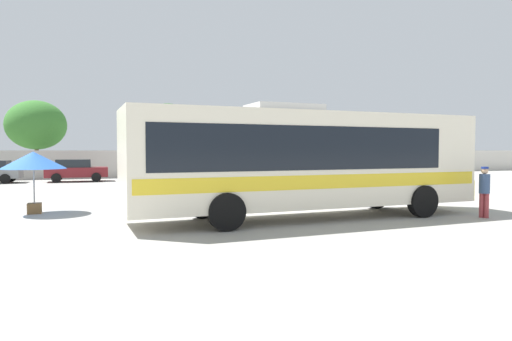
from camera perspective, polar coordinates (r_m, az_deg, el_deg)
name	(u,v)px	position (r m, az deg, el deg)	size (l,w,h in m)	color
ground_plane	(214,191)	(24.38, -5.40, -2.56)	(300.00, 300.00, 0.00)	#A3A099
perimeter_wall	(173,164)	(37.75, -10.51, 0.87)	(80.00, 0.30, 2.17)	beige
coach_bus_cream_yellow	(305,159)	(14.36, 6.18, 1.52)	(11.61, 3.09, 3.58)	silver
attendant_by_bus_door	(484,189)	(16.22, 26.97, -2.07)	(0.44, 0.44, 1.64)	#99383D
vendor_umbrella_secondary_blue	(33,161)	(17.16, -26.37, 1.04)	(2.13, 2.13, 2.13)	gray
parked_car_second_maroon	(76,170)	(33.75, -21.86, 0.07)	(4.10, 2.03, 1.55)	maroon
roadside_tree_midleft	(36,125)	(41.06, -26.10, 5.19)	(4.71, 4.71, 6.25)	brown
roadside_tree_midright	(168,126)	(41.99, -11.11, 5.54)	(4.83, 4.83, 6.45)	brown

